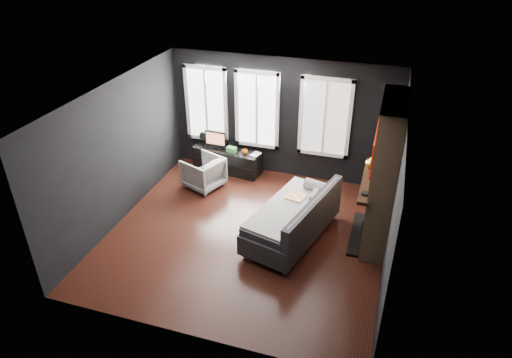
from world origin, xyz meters
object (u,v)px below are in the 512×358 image
(mug, at_px, (245,151))
(mantel_vase, at_px, (371,162))
(media_console, at_px, (228,160))
(book, at_px, (252,149))
(monitor, at_px, (216,138))
(sofa, at_px, (293,215))
(armchair, at_px, (203,171))

(mug, bearing_deg, mantel_vase, -21.35)
(media_console, height_order, book, book)
(monitor, height_order, book, monitor)
(media_console, relative_size, mantel_vase, 7.71)
(media_console, xyz_separation_m, mug, (0.46, -0.10, 0.34))
(mug, height_order, mantel_vase, mantel_vase)
(sofa, bearing_deg, mantel_vase, 49.67)
(mug, bearing_deg, sofa, -51.06)
(monitor, height_order, mantel_vase, mantel_vase)
(monitor, relative_size, mantel_vase, 2.51)
(sofa, bearing_deg, mug, 143.74)
(media_console, relative_size, monitor, 3.07)
(media_console, height_order, mug, mug)
(armchair, relative_size, book, 3.13)
(armchair, distance_m, mug, 1.05)
(monitor, distance_m, mug, 0.76)
(armchair, distance_m, mantel_vase, 3.64)
(armchair, xyz_separation_m, book, (0.87, 0.80, 0.29))
(mug, bearing_deg, book, 19.32)
(monitor, height_order, mug, monitor)
(media_console, height_order, monitor, monitor)
(armchair, xyz_separation_m, mug, (0.70, 0.75, 0.23))
(armchair, xyz_separation_m, media_console, (0.25, 0.85, -0.11))
(sofa, height_order, monitor, monitor)
(armchair, height_order, media_console, armchair)
(mantel_vase, bearing_deg, monitor, 161.25)
(armchair, relative_size, mug, 5.88)
(monitor, xyz_separation_m, mug, (0.73, -0.11, -0.17))
(armchair, height_order, monitor, monitor)
(mug, distance_m, book, 0.18)
(monitor, bearing_deg, mug, -5.96)
(media_console, height_order, mantel_vase, mantel_vase)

